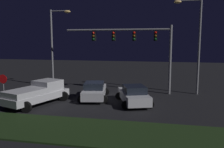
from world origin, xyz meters
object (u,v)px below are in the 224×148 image
Objects in this scene: car_sedan at (94,91)px; stop_sign at (3,82)px; street_lamp_left at (55,39)px; street_lamp_right at (194,36)px; car_sedan_far at (134,95)px; pickup_truck at (39,92)px; traffic_signal_gantry at (135,41)px.

stop_sign is at bearing 95.37° from car_sedan.
car_sedan is 2.09× the size of stop_sign.
street_lamp_left reaches higher than car_sedan.
car_sedan_far is at bearing -136.08° from street_lamp_right.
street_lamp_right is 17.46m from stop_sign.
stop_sign is (-15.93, -5.97, -3.94)m from street_lamp_right.
traffic_signal_gantry is at bearing -30.71° from pickup_truck.
pickup_truck is at bearing 112.82° from car_sedan.
street_lamp_left is 3.73× the size of stop_sign.
car_sedan_far is 11.55m from street_lamp_left.
street_lamp_right is (5.01, 4.82, 4.76)m from car_sedan_far.
pickup_truck is at bearing -7.54° from stop_sign.
street_lamp_left reaches higher than traffic_signal_gantry.
car_sedan_far is 8.43m from street_lamp_right.
traffic_signal_gantry is 8.74m from street_lamp_left.
pickup_truck is 3.56m from stop_sign.
street_lamp_right reaches higher than pickup_truck.
pickup_truck reaches higher than car_sedan.
car_sedan is at bearing -155.64° from street_lamp_right.
car_sedan_far is (7.44, 1.61, -0.26)m from pickup_truck.
car_sedan_far is at bearing -83.69° from traffic_signal_gantry.
pickup_truck is 1.21× the size of car_sedan_far.
car_sedan_far is 6.13m from traffic_signal_gantry.
traffic_signal_gantry reaches higher than car_sedan.
pickup_truck is at bearing -76.41° from street_lamp_left.
pickup_truck is 0.69× the size of street_lamp_left.
pickup_truck is 0.56× the size of traffic_signal_gantry.
street_lamp_right reaches higher than traffic_signal_gantry.
car_sedan is at bearing 55.39° from car_sedan_far.
street_lamp_left is at bearing 172.71° from traffic_signal_gantry.
traffic_signal_gantry is (6.96, 5.96, 4.03)m from pickup_truck.
street_lamp_left reaches higher than stop_sign.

